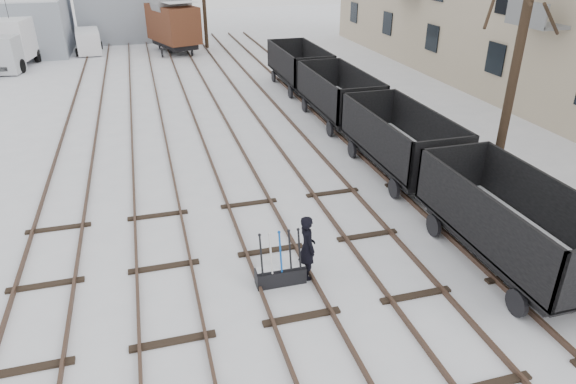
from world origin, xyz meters
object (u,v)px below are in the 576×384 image
worker (307,247)px  ground_frame (280,274)px  lorry (14,42)px  box_van_wagon (173,22)px  panel_van (88,41)px  freight_wagon_a (509,235)px

worker → ground_frame: bearing=93.4°
worker → lorry: bearing=17.7°
box_van_wagon → panel_van: bearing=147.4°
box_van_wagon → panel_van: size_ratio=1.40×
ground_frame → panel_van: bearing=101.6°
ground_frame → lorry: size_ratio=0.21×
panel_van → worker: bearing=-82.5°
worker → box_van_wagon: size_ratio=0.32×
panel_van → ground_frame: bearing=-83.8°
lorry → panel_van: 5.68m
ground_frame → worker: 0.98m
worker → panel_van: bearing=8.3°
freight_wagon_a → lorry: 34.89m
lorry → panel_van: lorry is taller
ground_frame → panel_van: (-6.51, 32.86, 0.62)m
freight_wagon_a → lorry: (-17.16, 30.37, 0.70)m
lorry → panel_van: size_ratio=1.77×
ground_frame → box_van_wagon: 31.29m
ground_frame → freight_wagon_a: 6.21m
worker → freight_wagon_a: size_ratio=0.31×
worker → freight_wagon_a: (5.37, -0.96, 0.02)m
box_van_wagon → lorry: box_van_wagon is taller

